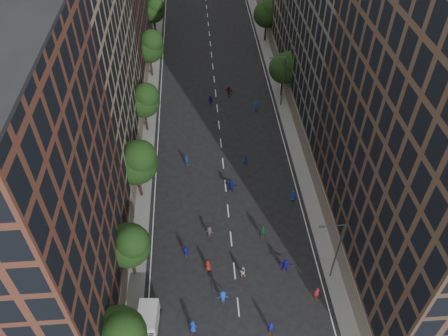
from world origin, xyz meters
name	(u,v)px	position (x,y,z in m)	size (l,w,h in m)	color
ground	(219,127)	(0.00, 40.00, 0.00)	(240.00, 240.00, 0.00)	black
sidewalk_left	(145,102)	(-12.00, 47.50, 0.07)	(4.00, 105.00, 0.15)	slate
sidewalk_right	(286,96)	(12.00, 47.50, 0.07)	(4.00, 105.00, 0.15)	slate
bldg_left_a	(13,209)	(-19.00, 11.00, 15.00)	(14.00, 22.00, 30.00)	#572E21
bldg_left_b	(63,47)	(-19.00, 35.00, 17.00)	(14.00, 26.00, 34.00)	#927D60
bldg_right_a	(447,130)	(19.00, 15.00, 18.00)	(14.00, 30.00, 36.00)	#4A3527
bldg_right_b	(351,10)	(19.00, 44.00, 16.50)	(14.00, 28.00, 33.00)	#5C564C
tree_left_0	(119,335)	(-11.01, 3.85, 5.96)	(5.20, 5.20, 8.83)	black
tree_left_1	(129,244)	(-11.02, 13.86, 5.55)	(4.80, 4.80, 8.21)	black
tree_left_2	(137,161)	(-10.99, 25.83, 6.36)	(5.60, 5.60, 9.45)	black
tree_left_3	(144,99)	(-11.02, 39.85, 5.82)	(5.00, 5.00, 8.58)	black
tree_left_4	(150,45)	(-11.00, 55.84, 6.10)	(5.40, 5.40, 9.08)	black
tree_left_5	(154,9)	(-11.02, 71.86, 5.68)	(4.80, 4.80, 8.33)	black
tree_right_a	(285,67)	(11.38, 47.85, 5.63)	(5.00, 5.00, 8.39)	black
tree_right_b	(268,13)	(11.39, 67.85, 5.96)	(5.20, 5.20, 8.83)	black
streetlamp_near	(336,249)	(10.37, 12.00, 5.17)	(2.64, 0.22, 9.06)	#595B60
streetlamp_far	(282,79)	(10.37, 45.00, 5.17)	(2.64, 0.22, 9.06)	#595B60
cargo_van	(148,323)	(-9.29, 7.24, 1.24)	(2.43, 4.57, 2.35)	silver
skater_0	(193,327)	(-4.80, 6.74, 0.87)	(0.85, 0.55, 1.74)	#162FB8
skater_1	(271,327)	(2.95, 6.09, 0.87)	(0.64, 0.42, 1.74)	#121393
skater_3	(223,297)	(-1.58, 9.75, 0.93)	(1.20, 0.69, 1.86)	#1742BB
skater_4	(186,251)	(-5.41, 15.97, 0.82)	(0.96, 0.40, 1.64)	#161DB7
skater_5	(285,265)	(5.65, 13.19, 0.88)	(1.64, 0.52, 1.77)	#1E14A8
skater_6	(208,266)	(-2.97, 13.87, 0.78)	(0.76, 0.49, 1.55)	maroon
skater_7	(316,293)	(8.38, 9.49, 0.90)	(0.65, 0.43, 1.79)	maroon
skater_8	(243,272)	(0.84, 12.79, 0.79)	(0.76, 0.59, 1.57)	#B0B1AD
skater_9	(210,232)	(-2.56, 18.63, 0.76)	(0.98, 0.56, 1.51)	#404145
skater_10	(263,232)	(3.80, 18.03, 0.95)	(1.11, 0.46, 1.90)	#1D6137
skater_11	(231,186)	(0.65, 26.10, 0.91)	(1.68, 0.54, 1.81)	#121893
skater_12	(293,196)	(8.50, 23.70, 0.81)	(0.79, 0.51, 1.61)	#13379E
skater_13	(186,160)	(-5.18, 31.63, 0.81)	(0.59, 0.39, 1.61)	navy
skater_14	(245,160)	(3.08, 31.02, 0.79)	(0.77, 0.60, 1.58)	#1542B2
skater_15	(256,107)	(6.23, 43.76, 0.82)	(1.05, 0.61, 1.63)	#123F95
skater_16	(211,100)	(-1.01, 46.08, 0.88)	(1.04, 0.43, 1.77)	#1C15AD
skater_17	(229,91)	(2.23, 48.64, 0.85)	(1.57, 0.50, 1.70)	maroon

